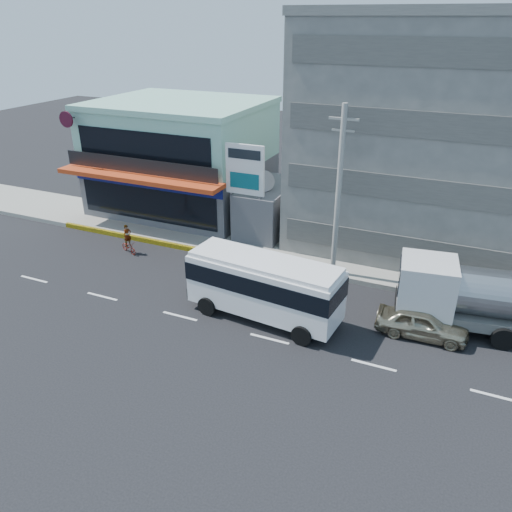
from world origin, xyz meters
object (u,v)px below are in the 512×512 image
(billboard, at_px, (245,175))
(concrete_building, at_px, (434,139))
(satellite_dish, at_px, (263,189))
(sedan, at_px, (422,323))
(tanker_truck, at_px, (484,298))
(shop_building, at_px, (183,160))
(utility_pole_near, at_px, (338,194))
(motorcycle_rider, at_px, (128,244))
(minibus, at_px, (264,284))

(billboard, bearing_deg, concrete_building, 28.92)
(satellite_dish, height_order, sedan, satellite_dish)
(tanker_truck, bearing_deg, shop_building, 157.44)
(shop_building, xyz_separation_m, satellite_dish, (8.00, -2.95, -0.42))
(utility_pole_near, height_order, motorcycle_rider, utility_pole_near)
(utility_pole_near, xyz_separation_m, tanker_truck, (8.10, -2.64, -3.31))
(satellite_dish, xyz_separation_m, billboard, (-0.50, -1.80, 1.35))
(concrete_building, relative_size, billboard, 2.32)
(minibus, relative_size, motorcycle_rider, 4.15)
(shop_building, xyz_separation_m, concrete_building, (18.00, 1.05, 3.00))
(shop_building, height_order, concrete_building, concrete_building)
(concrete_building, distance_m, billboard, 12.17)
(sedan, height_order, motorcycle_rider, motorcycle_rider)
(sedan, bearing_deg, satellite_dish, 54.38)
(shop_building, xyz_separation_m, billboard, (7.50, -4.75, 0.93))
(concrete_building, bearing_deg, utility_pole_near, -117.76)
(minibus, height_order, tanker_truck, tanker_truck)
(satellite_dish, xyz_separation_m, minibus, (4.00, -9.31, -1.62))
(tanker_truck, bearing_deg, billboard, 163.10)
(utility_pole_near, height_order, minibus, utility_pole_near)
(minibus, bearing_deg, motorcycle_rider, 162.02)
(concrete_building, height_order, sedan, concrete_building)
(billboard, height_order, sedan, billboard)
(concrete_building, xyz_separation_m, motorcycle_rider, (-17.10, -9.71, -6.36))
(concrete_building, xyz_separation_m, satellite_dish, (-10.00, -4.00, -3.42))
(satellite_dish, distance_m, sedan, 14.25)
(utility_pole_near, xyz_separation_m, minibus, (-2.00, -5.71, -3.19))
(minibus, bearing_deg, utility_pole_near, 70.70)
(minibus, bearing_deg, sedan, 11.36)
(utility_pole_near, bearing_deg, tanker_truck, -18.02)
(tanker_truck, bearing_deg, motorcycle_rider, 178.58)
(utility_pole_near, bearing_deg, shop_building, 154.94)
(shop_building, bearing_deg, billboard, -32.32)
(billboard, height_order, motorcycle_rider, billboard)
(billboard, relative_size, sedan, 1.60)
(satellite_dish, height_order, tanker_truck, satellite_dish)
(tanker_truck, relative_size, motorcycle_rider, 4.63)
(satellite_dish, relative_size, motorcycle_rider, 0.77)
(concrete_building, bearing_deg, shop_building, -176.65)
(billboard, bearing_deg, satellite_dish, 74.48)
(sedan, bearing_deg, minibus, 99.65)
(billboard, height_order, utility_pole_near, utility_pole_near)
(satellite_dish, bearing_deg, concrete_building, 21.80)
(minibus, relative_size, sedan, 1.86)
(shop_building, distance_m, minibus, 17.27)
(utility_pole_near, bearing_deg, minibus, -109.30)
(shop_building, bearing_deg, tanker_truck, -22.56)
(satellite_dish, relative_size, sedan, 0.35)
(minibus, bearing_deg, satellite_dish, 113.25)
(satellite_dish, xyz_separation_m, motorcycle_rider, (-7.10, -5.71, -2.94))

